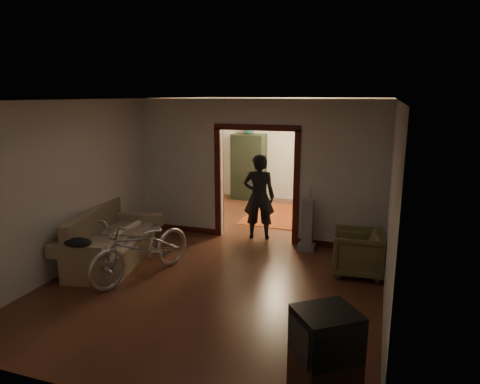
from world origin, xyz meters
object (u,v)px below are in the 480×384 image
at_px(sofa, 112,237).
at_px(locker, 249,167).
at_px(person, 259,197).
at_px(desk, 326,194).
at_px(armchair, 358,253).
at_px(bicycle, 142,247).

distance_m(sofa, locker, 5.33).
relative_size(person, desk, 1.91).
distance_m(armchair, locker, 5.47).
bearing_deg(armchair, locker, -147.16).
height_order(bicycle, desk, bicycle).
xyz_separation_m(armchair, desk, (-1.07, 4.21, -0.03)).
height_order(locker, desk, locker).
height_order(armchair, desk, armchair).
relative_size(armchair, desk, 0.88).
bearing_deg(sofa, bicycle, -35.96).
distance_m(sofa, armchair, 4.17).
distance_m(bicycle, locker, 5.62).
xyz_separation_m(sofa, locker, (0.81, 5.25, 0.45)).
distance_m(bicycle, armchair, 3.48).
distance_m(locker, desk, 2.27).
distance_m(armchair, person, 2.41).
bearing_deg(bicycle, desk, 87.89).
bearing_deg(bicycle, person, 83.15).
relative_size(sofa, locker, 1.10).
xyz_separation_m(sofa, person, (2.04, 2.08, 0.41)).
bearing_deg(bicycle, sofa, 175.83).
xyz_separation_m(person, desk, (0.96, 3.02, -0.53)).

